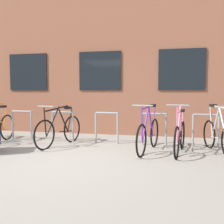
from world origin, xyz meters
TOP-DOWN VIEW (x-y plane):
  - ground_plane at (0.00, 0.00)m, footprint 42.00×42.00m
  - storefront_building at (-0.00, 6.17)m, footprint 28.00×5.99m
  - bike_rack at (-0.08, 1.90)m, footprint 6.62×0.05m
  - bicycle_black at (-0.56, 1.40)m, footprint 0.57×1.73m
  - bicycle_pink at (2.30, 1.21)m, footprint 0.44×1.62m
  - bicycle_silver at (3.12, 1.43)m, footprint 0.54×1.62m
  - bicycle_purple at (1.63, 1.25)m, footprint 0.49×1.75m

SIDE VIEW (x-z plane):
  - ground_plane at x=0.00m, z-range 0.00..0.00m
  - bicycle_pink at x=2.30m, z-range -0.17..0.91m
  - bicycle_silver at x=3.12m, z-range -0.15..0.91m
  - bicycle_black at x=-0.56m, z-range -0.12..0.89m
  - bicycle_purple at x=1.63m, z-range -0.15..0.92m
  - bike_rack at x=-0.08m, z-range 0.09..0.89m
  - storefront_building at x=0.00m, z-range 0.00..6.17m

